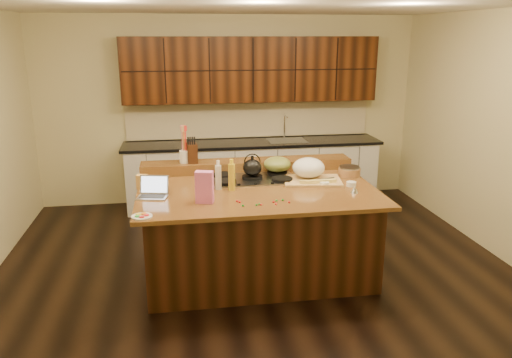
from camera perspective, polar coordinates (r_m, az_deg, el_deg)
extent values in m
cube|color=black|center=(5.43, 0.09, -10.39)|extent=(5.50, 5.00, 0.01)
cube|color=silver|center=(4.86, 0.10, 19.50)|extent=(5.50, 5.00, 0.01)
cube|color=beige|center=(7.42, -3.07, 7.84)|extent=(5.50, 0.01, 2.70)
cube|color=beige|center=(2.65, 8.98, -7.97)|extent=(5.50, 0.01, 2.70)
cube|color=beige|center=(6.05, 26.86, 4.22)|extent=(0.01, 5.00, 2.70)
cube|color=black|center=(5.25, 0.09, -6.04)|extent=(2.22, 1.42, 0.88)
cube|color=black|center=(5.09, 0.09, -1.24)|extent=(2.40, 1.60, 0.04)
cube|color=black|center=(5.73, -1.04, 1.60)|extent=(2.40, 0.30, 0.12)
cube|color=gray|center=(5.37, -0.43, -0.03)|extent=(0.92, 0.52, 0.02)
cylinder|color=black|center=(5.45, -3.76, 0.43)|extent=(0.22, 0.22, 0.03)
cylinder|color=black|center=(5.53, 2.44, 0.70)|extent=(0.22, 0.22, 0.03)
cylinder|color=black|center=(5.20, -3.48, -0.34)|extent=(0.22, 0.22, 0.03)
cylinder|color=black|center=(5.29, 3.00, -0.04)|extent=(0.22, 0.22, 0.03)
cylinder|color=black|center=(5.36, -0.43, 0.20)|extent=(0.22, 0.22, 0.03)
cube|color=silver|center=(7.32, -0.34, 0.54)|extent=(3.60, 0.62, 0.90)
cube|color=black|center=(7.20, -0.35, 4.14)|extent=(3.70, 0.66, 0.04)
cube|color=gray|center=(7.29, 3.55, 4.38)|extent=(0.55, 0.42, 0.01)
cylinder|color=gray|center=(7.43, 3.27, 6.05)|extent=(0.02, 0.02, 0.36)
cube|color=black|center=(7.21, -0.55, 12.42)|extent=(3.60, 0.34, 0.90)
cube|color=beige|center=(7.45, -0.72, 6.73)|extent=(3.60, 0.03, 0.50)
ellipsoid|color=black|center=(5.33, -0.43, 1.32)|extent=(0.24, 0.24, 0.18)
ellipsoid|color=olive|center=(5.51, 2.45, 1.70)|extent=(0.40, 0.40, 0.17)
cube|color=#B7B7BC|center=(4.88, -11.76, -2.03)|extent=(0.31, 0.25, 0.01)
cube|color=black|center=(4.88, -11.76, -1.94)|extent=(0.25, 0.16, 0.00)
cube|color=#B7B7BC|center=(4.94, -11.55, -0.60)|extent=(0.29, 0.12, 0.18)
cube|color=silver|center=(4.94, -11.56, -0.62)|extent=(0.26, 0.10, 0.15)
cylinder|color=gold|center=(4.98, -2.79, 0.20)|extent=(0.07, 0.07, 0.27)
cylinder|color=silver|center=(5.02, -4.33, 0.18)|extent=(0.08, 0.08, 0.25)
cube|color=tan|center=(5.32, 6.45, -0.19)|extent=(0.66, 0.52, 0.03)
ellipsoid|color=white|center=(5.36, 6.03, 1.30)|extent=(0.35, 0.35, 0.21)
cube|color=#EDD872|center=(5.15, 5.72, -0.35)|extent=(0.13, 0.03, 0.03)
cube|color=#EDD872|center=(5.19, 7.11, -0.28)|extent=(0.13, 0.03, 0.03)
cube|color=#EDD872|center=(5.22, 8.48, -0.22)|extent=(0.13, 0.03, 0.03)
cylinder|color=gray|center=(5.33, 7.87, 0.02)|extent=(0.23, 0.09, 0.01)
cylinder|color=white|center=(5.18, 7.83, -0.58)|extent=(0.10, 0.10, 0.04)
cylinder|color=white|center=(5.23, 10.84, -0.56)|extent=(0.12, 0.12, 0.04)
cylinder|color=white|center=(5.66, 10.94, 0.70)|extent=(0.11, 0.11, 0.04)
cylinder|color=#996B3F|center=(5.59, 10.62, 0.78)|extent=(0.27, 0.27, 0.09)
cone|color=silver|center=(5.01, 11.18, -1.17)|extent=(0.09, 0.09, 0.07)
cube|color=pink|center=(4.62, -5.91, -0.93)|extent=(0.18, 0.13, 0.30)
cylinder|color=white|center=(4.39, -12.92, -4.19)|extent=(0.23, 0.23, 0.01)
cube|color=#E2A850|center=(5.17, -12.89, -0.31)|extent=(0.12, 0.10, 0.14)
cylinder|color=white|center=(5.65, -8.13, 2.57)|extent=(0.15, 0.15, 0.14)
cube|color=black|center=(5.64, -7.37, 2.98)|extent=(0.13, 0.19, 0.22)
ellipsoid|color=red|center=(4.58, 2.29, -2.85)|extent=(0.02, 0.02, 0.02)
ellipsoid|color=#198C26|center=(4.67, 2.36, -2.47)|extent=(0.02, 0.02, 0.02)
ellipsoid|color=red|center=(4.63, -1.86, -2.64)|extent=(0.02, 0.02, 0.02)
ellipsoid|color=#198C26|center=(4.54, -1.51, -3.05)|extent=(0.02, 0.02, 0.02)
ellipsoid|color=red|center=(4.66, -2.16, -2.54)|extent=(0.02, 0.02, 0.02)
ellipsoid|color=#198C26|center=(4.70, 3.08, -2.40)|extent=(0.02, 0.02, 0.02)
ellipsoid|color=red|center=(4.64, 3.80, -2.65)|extent=(0.02, 0.02, 0.02)
ellipsoid|color=#198C26|center=(4.55, 0.06, -2.98)|extent=(0.02, 0.02, 0.02)
ellipsoid|color=red|center=(4.56, 0.58, -2.94)|extent=(0.02, 0.02, 0.02)
ellipsoid|color=#198C26|center=(4.58, 0.40, -2.88)|extent=(0.02, 0.02, 0.02)
ellipsoid|color=red|center=(4.63, 2.01, -2.63)|extent=(0.02, 0.02, 0.02)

